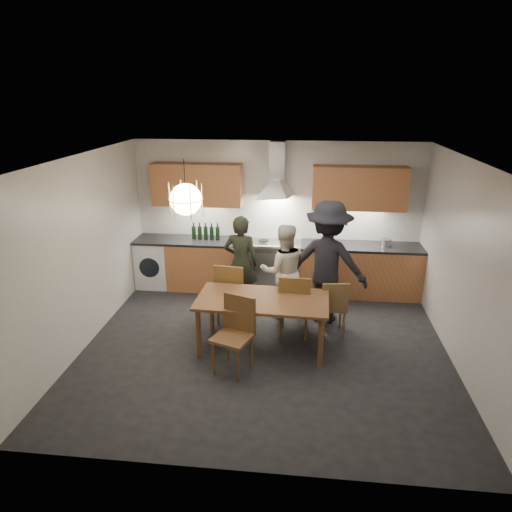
# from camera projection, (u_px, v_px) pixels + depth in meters

# --- Properties ---
(ground) EXTENTS (5.00, 5.00, 0.00)m
(ground) POSITION_uv_depth(u_px,v_px,m) (265.00, 346.00, 6.40)
(ground) COLOR black
(ground) RESTS_ON ground
(room_shell) EXTENTS (5.02, 4.52, 2.61)m
(room_shell) POSITION_uv_depth(u_px,v_px,m) (266.00, 230.00, 5.82)
(room_shell) COLOR white
(room_shell) RESTS_ON ground
(counter_run) EXTENTS (5.00, 0.62, 0.90)m
(counter_run) POSITION_uv_depth(u_px,v_px,m) (276.00, 267.00, 8.07)
(counter_run) COLOR #D58752
(counter_run) RESTS_ON ground
(range_stove) EXTENTS (0.90, 0.60, 0.92)m
(range_stove) POSITION_uv_depth(u_px,v_px,m) (275.00, 267.00, 8.07)
(range_stove) COLOR silver
(range_stove) RESTS_ON ground
(wall_fixtures) EXTENTS (4.30, 0.54, 1.10)m
(wall_fixtures) POSITION_uv_depth(u_px,v_px,m) (277.00, 186.00, 7.69)
(wall_fixtures) COLOR #CA7F4D
(wall_fixtures) RESTS_ON ground
(pendant_lamp) EXTENTS (0.43, 0.43, 0.70)m
(pendant_lamp) POSITION_uv_depth(u_px,v_px,m) (186.00, 199.00, 5.69)
(pendant_lamp) COLOR black
(pendant_lamp) RESTS_ON ground
(dining_table) EXTENTS (1.80, 0.95, 0.75)m
(dining_table) POSITION_uv_depth(u_px,v_px,m) (263.00, 304.00, 6.16)
(dining_table) COLOR brown
(dining_table) RESTS_ON ground
(chair_back_left) EXTENTS (0.49, 0.49, 0.98)m
(chair_back_left) POSITION_uv_depth(u_px,v_px,m) (231.00, 290.00, 6.85)
(chair_back_left) COLOR brown
(chair_back_left) RESTS_ON ground
(chair_back_mid) EXTENTS (0.45, 0.45, 0.97)m
(chair_back_mid) POSITION_uv_depth(u_px,v_px,m) (294.00, 302.00, 6.47)
(chair_back_mid) COLOR brown
(chair_back_mid) RESTS_ON ground
(chair_back_right) EXTENTS (0.41, 0.41, 0.84)m
(chair_back_right) POSITION_uv_depth(u_px,v_px,m) (334.00, 304.00, 6.58)
(chair_back_right) COLOR brown
(chair_back_right) RESTS_ON ground
(chair_front) EXTENTS (0.57, 0.57, 0.97)m
(chair_front) POSITION_uv_depth(u_px,v_px,m) (236.00, 328.00, 5.74)
(chair_front) COLOR brown
(chair_front) RESTS_ON ground
(person_left) EXTENTS (0.63, 0.47, 1.56)m
(person_left) POSITION_uv_depth(u_px,v_px,m) (241.00, 263.00, 7.31)
(person_left) COLOR black
(person_left) RESTS_ON ground
(person_mid) EXTENTS (0.82, 0.69, 1.50)m
(person_mid) POSITION_uv_depth(u_px,v_px,m) (284.00, 271.00, 7.05)
(person_mid) COLOR beige
(person_mid) RESTS_ON ground
(person_right) EXTENTS (1.36, 0.99, 1.89)m
(person_right) POSITION_uv_depth(u_px,v_px,m) (328.00, 262.00, 6.87)
(person_right) COLOR black
(person_right) RESTS_ON ground
(mixing_bowl) EXTENTS (0.35, 0.35, 0.07)m
(mixing_bowl) POSITION_uv_depth(u_px,v_px,m) (328.00, 244.00, 7.73)
(mixing_bowl) COLOR silver
(mixing_bowl) RESTS_ON counter_run
(stock_pot) EXTENTS (0.21, 0.21, 0.12)m
(stock_pot) POSITION_uv_depth(u_px,v_px,m) (386.00, 243.00, 7.70)
(stock_pot) COLOR #B2B2B5
(stock_pot) RESTS_ON counter_run
(wine_bottles) EXTENTS (0.50, 0.07, 0.30)m
(wine_bottles) POSITION_uv_depth(u_px,v_px,m) (206.00, 231.00, 8.03)
(wine_bottles) COLOR black
(wine_bottles) RESTS_ON counter_run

